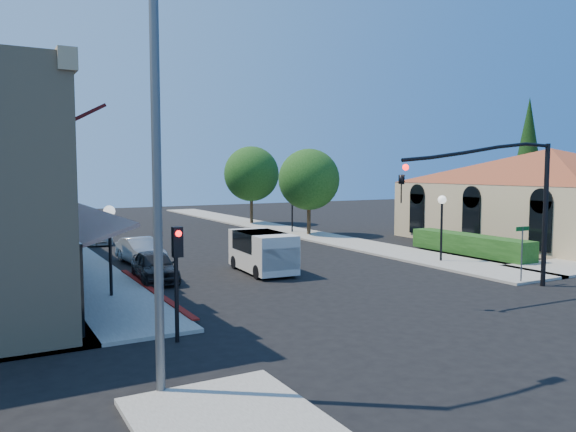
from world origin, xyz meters
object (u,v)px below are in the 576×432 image
street_tree_a (309,179)px  secondary_signal (177,262)px  street_name_sign (522,245)px  lamppost_right_far (292,198)px  street_tree_b (251,174)px  lamppost_right_near (442,211)px  cobra_streetlight (173,153)px  lamppost_left_far (61,206)px  conifer_far (528,153)px  parked_car_d (77,226)px  white_van (263,249)px  parked_car_a (155,266)px  signal_mast_arm (511,191)px  parked_car_b (140,251)px  parked_car_c (97,235)px  lamppost_left_near (110,227)px

street_tree_a → secondary_signal: street_tree_a is taller
street_name_sign → lamppost_right_far: (1.00, 21.80, 1.04)m
street_tree_b → lamppost_right_near: size_ratio=1.97×
cobra_streetlight → lamppost_left_far: size_ratio=2.61×
conifer_far → cobra_streetlight: size_ratio=1.18×
lamppost_left_far → parked_car_d: (2.30, 9.61, -2.11)m
secondary_signal → white_van: secondary_signal is taller
secondary_signal → parked_car_a: (1.89, 9.10, -1.64)m
signal_mast_arm → parked_car_b: bearing=129.4°
lamppost_left_far → parked_car_a: lamppost_left_far is taller
street_tree_b → signal_mast_arm: 30.65m
parked_car_d → signal_mast_arm: bearing=-69.7°
lamppost_right_near → parked_car_a: lamppost_right_near is taller
parked_car_c → secondary_signal: bearing=-93.0°
lamppost_left_near → white_van: lamppost_left_near is taller
street_tree_a → lamppost_left_near: 22.30m
street_name_sign → parked_car_a: street_name_sign is taller
cobra_streetlight → street_name_sign: cobra_streetlight is taller
lamppost_left_far → parked_car_a: 11.92m
lamppost_right_far → white_van: (-9.50, -13.95, -1.62)m
cobra_streetlight → lamppost_right_near: (17.65, 10.00, -2.53)m
conifer_far → lamppost_right_far: bearing=162.9°
parked_car_b → parked_car_c: 9.52m
street_name_sign → lamppost_left_far: size_ratio=0.70×
lamppost_right_far → white_van: lamppost_right_far is taller
parked_car_a → parked_car_c: 14.34m
parked_car_a → parked_car_b: 4.87m
street_name_sign → white_van: bearing=137.3°
lamppost_left_near → parked_car_b: 8.19m
street_tree_b → parked_car_b: bearing=-130.6°
lamppost_left_near → lamppost_left_far: size_ratio=1.00×
street_tree_a → street_name_sign: 20.00m
conifer_far → parked_car_a: conifer_far is taller
lamppost_left_far → lamppost_right_far: bearing=6.7°
lamppost_right_far → parked_car_b: bearing=-148.3°
street_tree_b → parked_car_a: (-14.91, -21.50, -3.86)m
secondary_signal → white_van: size_ratio=0.74×
lamppost_right_near → parked_car_c: bearing=130.6°
secondary_signal → lamppost_left_far: size_ratio=0.93×
cobra_streetlight → parked_car_b: (3.65, 17.34, -4.59)m
street_tree_a → lamppost_left_far: bearing=180.0°
lamppost_left_near → lamppost_left_far: bearing=90.0°
street_tree_a → secondary_signal: (-16.80, -20.59, -1.88)m
lamppost_right_near → street_tree_a: bearing=88.8°
signal_mast_arm → parked_car_d: size_ratio=1.78×
parked_car_a → parked_car_d: bearing=94.1°
lamppost_left_near → lamppost_right_near: 17.00m
cobra_streetlight → parked_car_c: size_ratio=2.42×
lamppost_right_near → lamppost_right_far: bearing=90.0°
secondary_signal → parked_car_d: secondary_signal is taller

